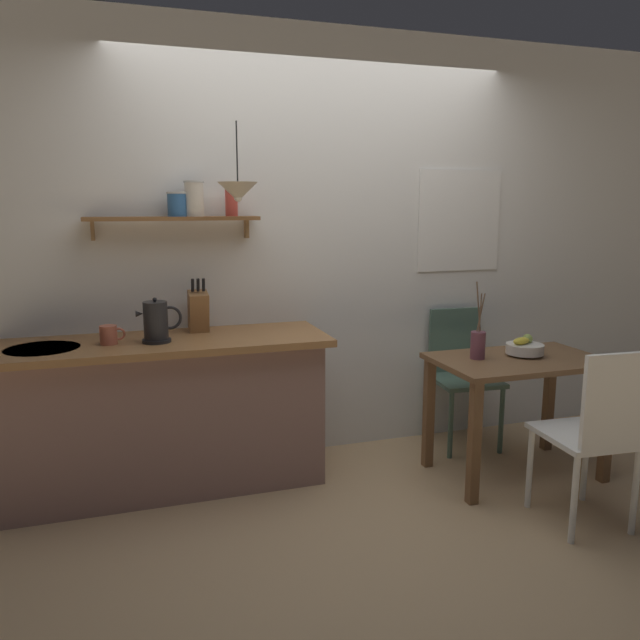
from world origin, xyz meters
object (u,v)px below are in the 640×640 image
(fruit_bowl, at_px, (525,348))
(coffee_mug_by_sink, at_px, (109,335))
(dining_table, at_px, (518,379))
(dining_chair_near, at_px, (596,430))
(knife_block, at_px, (198,311))
(electric_kettle, at_px, (157,322))
(pendant_lamp, at_px, (238,192))
(twig_vase, at_px, (478,344))
(dining_chair_far, at_px, (461,369))

(fruit_bowl, height_order, coffee_mug_by_sink, coffee_mug_by_sink)
(dining_table, bearing_deg, coffee_mug_by_sink, 169.56)
(dining_table, xyz_separation_m, coffee_mug_by_sink, (-2.30, 0.42, 0.33))
(dining_chair_near, height_order, knife_block, knife_block)
(electric_kettle, distance_m, knife_block, 0.33)
(knife_block, relative_size, pendant_lamp, 0.76)
(pendant_lamp, bearing_deg, coffee_mug_by_sink, 175.68)
(twig_vase, height_order, coffee_mug_by_sink, twig_vase)
(knife_block, distance_m, coffee_mug_by_sink, 0.54)
(dining_table, height_order, dining_chair_far, dining_chair_far)
(dining_chair_far, xyz_separation_m, pendant_lamp, (-1.54, -0.20, 1.17))
(electric_kettle, xyz_separation_m, knife_block, (0.25, 0.22, 0.02))
(dining_chair_far, relative_size, fruit_bowl, 4.14)
(dining_chair_far, height_order, coffee_mug_by_sink, coffee_mug_by_sink)
(dining_chair_far, height_order, knife_block, knife_block)
(fruit_bowl, bearing_deg, coffee_mug_by_sink, 170.95)
(twig_vase, bearing_deg, electric_kettle, 169.69)
(twig_vase, bearing_deg, pendant_lamp, 167.25)
(dining_table, xyz_separation_m, dining_chair_near, (-0.03, -0.68, -0.07))
(electric_kettle, relative_size, pendant_lamp, 0.58)
(twig_vase, distance_m, knife_block, 1.66)
(dining_chair_near, relative_size, fruit_bowl, 4.25)
(dining_chair_far, relative_size, twig_vase, 1.99)
(twig_vase, distance_m, coffee_mug_by_sink, 2.09)
(fruit_bowl, relative_size, twig_vase, 0.48)
(knife_block, height_order, coffee_mug_by_sink, knife_block)
(dining_chair_far, distance_m, knife_block, 1.82)
(dining_chair_far, distance_m, fruit_bowl, 0.59)
(knife_block, bearing_deg, coffee_mug_by_sink, -159.45)
(dining_table, distance_m, pendant_lamp, 1.96)
(fruit_bowl, xyz_separation_m, knife_block, (-1.87, 0.56, 0.23))
(electric_kettle, xyz_separation_m, coffee_mug_by_sink, (-0.25, 0.03, -0.06))
(dining_chair_near, relative_size, knife_block, 2.94)
(dining_chair_near, relative_size, pendant_lamp, 2.22)
(dining_table, height_order, fruit_bowl, fruit_bowl)
(fruit_bowl, relative_size, coffee_mug_by_sink, 1.66)
(coffee_mug_by_sink, xyz_separation_m, pendant_lamp, (0.71, -0.05, 0.76))
(dining_table, xyz_separation_m, electric_kettle, (-2.05, 0.39, 0.39))
(dining_table, relative_size, coffee_mug_by_sink, 7.39)
(coffee_mug_by_sink, distance_m, pendant_lamp, 1.04)
(electric_kettle, xyz_separation_m, pendant_lamp, (0.46, -0.02, 0.70))
(dining_table, relative_size, knife_block, 3.09)
(twig_vase, bearing_deg, dining_chair_near, -73.70)
(pendant_lamp, bearing_deg, knife_block, 130.59)
(dining_table, height_order, twig_vase, twig_vase)
(fruit_bowl, relative_size, electric_kettle, 0.90)
(dining_chair_far, xyz_separation_m, coffee_mug_by_sink, (-2.25, -0.15, 0.41))
(pendant_lamp, bearing_deg, dining_chair_far, 7.35)
(dining_chair_near, xyz_separation_m, pendant_lamp, (-1.56, 1.05, 1.17))
(electric_kettle, bearing_deg, knife_block, 40.73)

